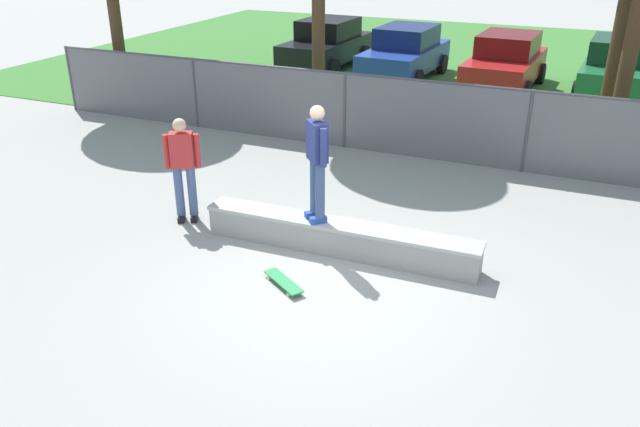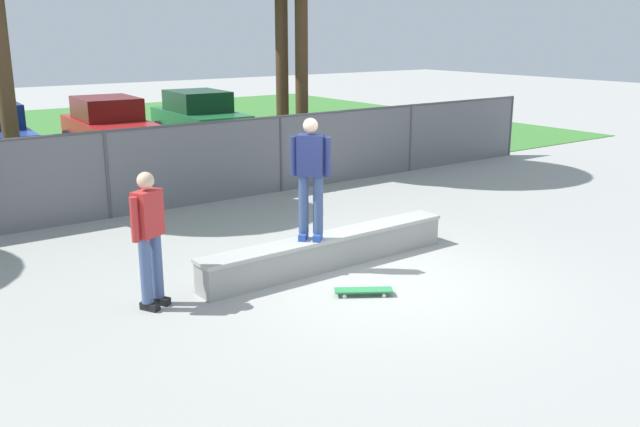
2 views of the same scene
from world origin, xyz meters
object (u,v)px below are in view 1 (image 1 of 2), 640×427
Objects in this scene: concrete_ledge at (339,237)px; bystander at (183,165)px; skateboard at (284,282)px; car_red at (506,62)px; car_blue at (405,53)px; skateboarder at (317,159)px; car_green at (617,68)px; car_black at (327,44)px.

bystander is (-2.84, 0.06, 0.75)m from concrete_ledge.
car_red reaches higher than skateboard.
car_blue is 2.36× the size of bystander.
car_red is at bearing 84.77° from skateboarder.
skateboarder is at bearing -108.97° from car_green.
bystander is at bearing -91.76° from car_blue.
car_red reaches higher than concrete_ledge.
skateboard is 0.18× the size of car_black.
car_red is at bearing -6.42° from car_black.
skateboarder is 12.91m from car_green.
car_blue is at bearing 88.24° from bystander.
skateboard is at bearing -27.81° from bystander.
concrete_ledge is at bearing -1.13° from bystander.
car_black is at bearing 112.13° from skateboarder.
car_red is at bearing -3.43° from car_blue.
skateboard is 0.18× the size of car_green.
skateboard is 0.18× the size of car_blue.
car_black is (-5.42, 12.44, 0.58)m from concrete_ledge.
skateboard is 14.64m from car_black.
skateboarder is 1.00× the size of bystander.
car_black reaches higher than concrete_ledge.
car_blue is at bearing 176.57° from car_red.
skateboarder is 11.85m from car_red.
skateboard is 13.40m from car_blue.
car_green is 13.83m from bystander.
car_red is at bearing 85.32° from skateboard.
skateboard is at bearing -89.37° from skateboarder.
skateboarder is 1.90m from skateboard.
car_blue is (-2.12, 11.97, -0.67)m from skateboarder.
car_red is 2.36× the size of bystander.
concrete_ledge is 1.31m from skateboarder.
skateboarder reaches higher than concrete_ledge.
car_green reaches higher than concrete_ledge.
concrete_ledge is 13.59m from car_black.
car_green is at bearing 72.72° from skateboard.
skateboarder is 2.54m from bystander.
bystander is at bearing 152.19° from skateboard.
car_black is (-5.08, 13.71, 0.77)m from skateboard.
skateboard is at bearing -69.65° from car_black.
concrete_ledge is 12.21m from car_blue.
skateboard is 14.08m from car_green.
skateboard is (0.01, -1.24, -1.44)m from skateboarder.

